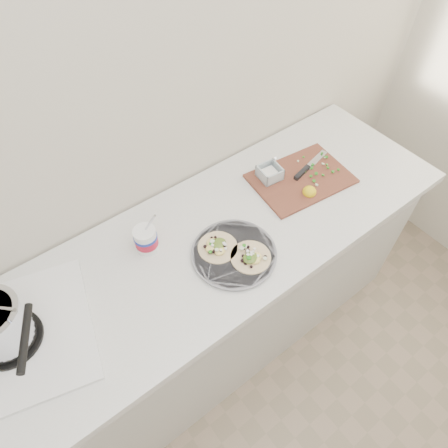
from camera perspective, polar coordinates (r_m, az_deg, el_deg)
counter at (r=1.86m, az=-6.69°, el=-13.18°), size 2.44×0.66×0.90m
stove at (r=1.41m, az=-29.11°, el=-13.22°), size 0.59×0.57×0.24m
taco_plate at (r=1.46m, az=1.44°, el=-4.03°), size 0.32×0.32×0.04m
tub at (r=1.47m, az=-11.03°, el=-1.84°), size 0.09×0.09×0.20m
cutboard at (r=1.75m, az=10.66°, el=6.78°), size 0.44×0.33×0.07m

